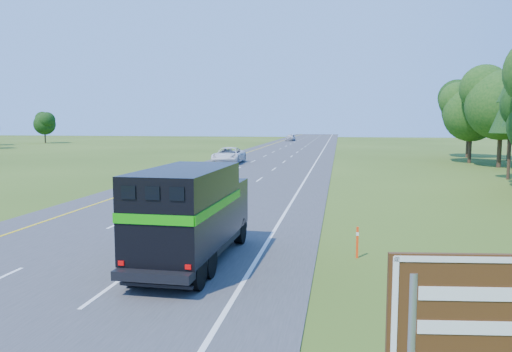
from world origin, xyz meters
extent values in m
cube|color=#38383A|center=(0.00, 50.00, 0.02)|extent=(15.00, 260.00, 0.04)
cube|color=yellow|center=(-5.50, 50.00, 0.04)|extent=(0.15, 260.00, 0.01)
cube|color=white|center=(5.50, 50.00, 0.04)|extent=(0.15, 260.00, 0.01)
cylinder|color=black|center=(2.56, 16.93, 0.54)|extent=(0.34, 1.01, 1.00)
cylinder|color=black|center=(4.47, 16.89, 0.54)|extent=(0.34, 1.01, 1.00)
cylinder|color=black|center=(2.46, 12.57, 0.54)|extent=(0.34, 1.01, 1.00)
cylinder|color=black|center=(4.37, 12.52, 0.54)|extent=(0.34, 1.01, 1.00)
cylinder|color=black|center=(2.43, 11.48, 0.54)|extent=(0.34, 1.01, 1.00)
cylinder|color=black|center=(4.34, 11.43, 0.54)|extent=(0.34, 1.01, 1.00)
cube|color=black|center=(3.45, 14.00, 0.65)|extent=(2.36, 7.33, 0.25)
cube|color=black|center=(3.52, 16.82, 1.64)|extent=(2.27, 1.69, 1.73)
cube|color=black|center=(3.54, 17.66, 2.10)|extent=(2.00, 0.10, 0.55)
cube|color=black|center=(3.43, 13.36, 2.03)|extent=(2.40, 5.33, 2.50)
cube|color=#129C08|center=(3.37, 10.71, 2.15)|extent=(2.27, 0.09, 0.27)
cube|color=#129C08|center=(2.28, 13.39, 2.15)|extent=(0.16, 5.28, 0.27)
cube|color=#129C08|center=(4.59, 13.34, 2.15)|extent=(0.16, 5.28, 0.27)
cube|color=black|center=(2.69, 10.72, 2.87)|extent=(0.41, 0.05, 0.36)
cube|color=black|center=(3.37, 10.71, 2.87)|extent=(0.41, 0.05, 0.36)
cube|color=black|center=(4.05, 10.69, 2.87)|extent=(0.41, 0.05, 0.36)
cube|color=black|center=(3.37, 10.82, 0.31)|extent=(2.09, 0.16, 0.09)
cube|color=#B20505|center=(2.42, 10.73, 0.91)|extent=(0.16, 0.04, 0.13)
cube|color=#B20505|center=(4.33, 10.68, 0.91)|extent=(0.16, 0.04, 0.13)
imported|color=white|center=(-4.05, 52.72, 0.93)|extent=(3.00, 6.43, 1.78)
imported|color=silver|center=(-3.51, 117.39, 0.87)|extent=(2.23, 4.95, 1.65)
cube|color=#45240E|center=(9.87, 3.73, 2.59)|extent=(2.21, 0.33, 1.59)
cube|color=white|center=(9.88, 3.69, 2.59)|extent=(2.10, 0.26, 1.52)
cube|color=#FF390D|center=(8.90, 15.66, 0.55)|extent=(0.08, 0.04, 1.11)
cube|color=white|center=(8.90, 15.66, 0.86)|extent=(0.09, 0.05, 0.12)
camera|label=1|loc=(8.25, -1.70, 4.77)|focal=35.00mm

